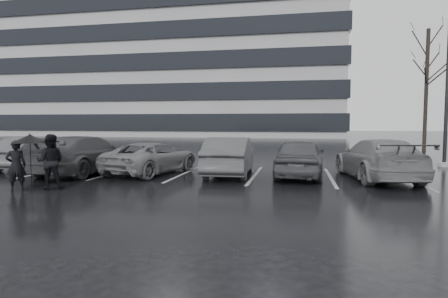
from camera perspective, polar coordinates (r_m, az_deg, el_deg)
ground at (r=12.07m, az=0.53°, el=-5.57°), size 160.00×160.00×0.00m
office_building at (r=65.57m, az=-11.07°, el=14.88°), size 61.00×26.00×29.00m
car_main at (r=14.16m, az=11.49°, el=-1.30°), size 1.96×4.30×1.43m
car_west_a at (r=14.37m, az=0.86°, el=-1.08°), size 1.76×4.49×1.46m
car_west_b at (r=15.08m, az=-10.91°, el=-1.33°), size 3.02×4.80×1.23m
car_west_c at (r=15.79m, az=-20.37°, el=-0.80°), size 2.47×5.29×1.49m
car_west_d at (r=18.36m, az=-27.15°, el=-0.56°), size 1.48×4.13×1.36m
car_east at (r=14.33m, az=22.39°, el=-1.43°), size 2.74×5.22×1.44m
pedestrian_left at (r=12.70m, az=-29.13°, el=-2.22°), size 0.65×0.62×1.49m
pedestrian_right at (r=12.55m, az=-24.94°, el=-1.74°), size 0.99×0.90×1.67m
umbrella at (r=12.60m, az=-27.47°, el=1.41°), size 1.00×1.00×1.69m
lamp_post at (r=19.88m, az=30.96°, el=9.96°), size 0.51×0.51×9.29m
stall_stripes at (r=14.65m, az=-0.74°, el=-3.84°), size 19.72×5.00×0.00m
tree_north at (r=30.09m, az=28.44°, el=7.86°), size 0.26×0.26×8.50m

